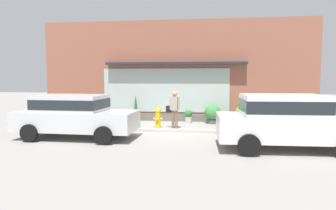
{
  "coord_description": "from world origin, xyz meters",
  "views": [
    {
      "loc": [
        1.74,
        -12.56,
        2.25
      ],
      "look_at": [
        -0.13,
        1.2,
        0.99
      ],
      "focal_mm": 32.77,
      "sensor_mm": 36.0,
      "label": 1
    }
  ],
  "objects_px": {
    "potted_plant_by_entrance": "(241,114)",
    "fire_hydrant": "(158,118)",
    "pedestrian_with_handbag": "(174,107)",
    "parked_car_silver": "(75,114)",
    "potted_plant_trailing_edge": "(213,113)",
    "potted_plant_window_left": "(96,111)",
    "potted_plant_doorstep": "(136,109)",
    "potted_plant_near_hydrant": "(263,117)",
    "parked_car_white": "(286,119)",
    "potted_plant_window_right": "(81,108)",
    "potted_plant_corner_tall": "(188,116)"
  },
  "relations": [
    {
      "from": "potted_plant_doorstep",
      "to": "potted_plant_near_hydrant",
      "type": "bearing_deg",
      "value": 1.09
    },
    {
      "from": "parked_car_silver",
      "to": "potted_plant_trailing_edge",
      "type": "bearing_deg",
      "value": 41.82
    },
    {
      "from": "parked_car_silver",
      "to": "potted_plant_doorstep",
      "type": "distance_m",
      "value": 4.77
    },
    {
      "from": "parked_car_white",
      "to": "potted_plant_by_entrance",
      "type": "height_order",
      "value": "parked_car_white"
    },
    {
      "from": "fire_hydrant",
      "to": "potted_plant_corner_tall",
      "type": "height_order",
      "value": "fire_hydrant"
    },
    {
      "from": "potted_plant_corner_tall",
      "to": "fire_hydrant",
      "type": "bearing_deg",
      "value": -130.95
    },
    {
      "from": "potted_plant_corner_tall",
      "to": "potted_plant_doorstep",
      "type": "bearing_deg",
      "value": 172.62
    },
    {
      "from": "fire_hydrant",
      "to": "parked_car_white",
      "type": "relative_size",
      "value": 0.2
    },
    {
      "from": "parked_car_white",
      "to": "potted_plant_trailing_edge",
      "type": "distance_m",
      "value": 5.63
    },
    {
      "from": "potted_plant_near_hydrant",
      "to": "potted_plant_corner_tall",
      "type": "xyz_separation_m",
      "value": [
        -3.61,
        -0.47,
        0.03
      ]
    },
    {
      "from": "potted_plant_trailing_edge",
      "to": "potted_plant_window_right",
      "type": "relative_size",
      "value": 0.71
    },
    {
      "from": "parked_car_silver",
      "to": "potted_plant_trailing_edge",
      "type": "xyz_separation_m",
      "value": [
        5.06,
        4.31,
        -0.4
      ]
    },
    {
      "from": "potted_plant_window_left",
      "to": "potted_plant_doorstep",
      "type": "height_order",
      "value": "potted_plant_doorstep"
    },
    {
      "from": "potted_plant_trailing_edge",
      "to": "parked_car_silver",
      "type": "bearing_deg",
      "value": -139.59
    },
    {
      "from": "parked_car_silver",
      "to": "parked_car_white",
      "type": "height_order",
      "value": "parked_car_white"
    },
    {
      "from": "pedestrian_with_handbag",
      "to": "potted_plant_corner_tall",
      "type": "distance_m",
      "value": 1.82
    },
    {
      "from": "fire_hydrant",
      "to": "potted_plant_near_hydrant",
      "type": "bearing_deg",
      "value": 21.62
    },
    {
      "from": "potted_plant_near_hydrant",
      "to": "potted_plant_trailing_edge",
      "type": "xyz_separation_m",
      "value": [
        -2.44,
        -0.43,
        0.17
      ]
    },
    {
      "from": "parked_car_white",
      "to": "potted_plant_window_left",
      "type": "distance_m",
      "value": 9.82
    },
    {
      "from": "parked_car_silver",
      "to": "parked_car_white",
      "type": "xyz_separation_m",
      "value": [
        7.27,
        -0.84,
        0.06
      ]
    },
    {
      "from": "potted_plant_window_left",
      "to": "potted_plant_doorstep",
      "type": "relative_size",
      "value": 0.77
    },
    {
      "from": "potted_plant_near_hydrant",
      "to": "potted_plant_window_right",
      "type": "distance_m",
      "value": 9.3
    },
    {
      "from": "parked_car_silver",
      "to": "potted_plant_corner_tall",
      "type": "distance_m",
      "value": 5.8
    },
    {
      "from": "potted_plant_by_entrance",
      "to": "fire_hydrant",
      "type": "bearing_deg",
      "value": -156.94
    },
    {
      "from": "parked_car_white",
      "to": "potted_plant_near_hydrant",
      "type": "distance_m",
      "value": 5.62
    },
    {
      "from": "pedestrian_with_handbag",
      "to": "potted_plant_doorstep",
      "type": "xyz_separation_m",
      "value": [
        -2.21,
        2.0,
        -0.29
      ]
    },
    {
      "from": "potted_plant_trailing_edge",
      "to": "potted_plant_by_entrance",
      "type": "xyz_separation_m",
      "value": [
        1.34,
        0.1,
        -0.02
      ]
    },
    {
      "from": "potted_plant_window_left",
      "to": "potted_plant_window_right",
      "type": "bearing_deg",
      "value": 176.89
    },
    {
      "from": "parked_car_silver",
      "to": "potted_plant_trailing_edge",
      "type": "distance_m",
      "value": 6.66
    },
    {
      "from": "potted_plant_trailing_edge",
      "to": "potted_plant_corner_tall",
      "type": "bearing_deg",
      "value": -177.67
    },
    {
      "from": "potted_plant_by_entrance",
      "to": "potted_plant_window_right",
      "type": "relative_size",
      "value": 0.64
    },
    {
      "from": "fire_hydrant",
      "to": "potted_plant_doorstep",
      "type": "bearing_deg",
      "value": 128.81
    },
    {
      "from": "parked_car_white",
      "to": "potted_plant_near_hydrant",
      "type": "height_order",
      "value": "parked_car_white"
    },
    {
      "from": "potted_plant_near_hydrant",
      "to": "potted_plant_by_entrance",
      "type": "bearing_deg",
      "value": -163.57
    },
    {
      "from": "potted_plant_window_right",
      "to": "parked_car_silver",
      "type": "bearing_deg",
      "value": -68.71
    },
    {
      "from": "pedestrian_with_handbag",
      "to": "potted_plant_trailing_edge",
      "type": "xyz_separation_m",
      "value": [
        1.68,
        1.7,
        -0.44
      ]
    },
    {
      "from": "fire_hydrant",
      "to": "potted_plant_window_left",
      "type": "height_order",
      "value": "potted_plant_window_left"
    },
    {
      "from": "potted_plant_window_left",
      "to": "potted_plant_trailing_edge",
      "type": "height_order",
      "value": "potted_plant_window_left"
    },
    {
      "from": "parked_car_white",
      "to": "potted_plant_by_entrance",
      "type": "bearing_deg",
      "value": 96.88
    },
    {
      "from": "parked_car_white",
      "to": "potted_plant_corner_tall",
      "type": "bearing_deg",
      "value": 121.04
    },
    {
      "from": "potted_plant_by_entrance",
      "to": "potted_plant_doorstep",
      "type": "distance_m",
      "value": 5.24
    },
    {
      "from": "pedestrian_with_handbag",
      "to": "potted_plant_by_entrance",
      "type": "distance_m",
      "value": 3.55
    },
    {
      "from": "parked_car_silver",
      "to": "potted_plant_near_hydrant",
      "type": "relative_size",
      "value": 6.98
    },
    {
      "from": "parked_car_white",
      "to": "potted_plant_window_left",
      "type": "height_order",
      "value": "parked_car_white"
    },
    {
      "from": "pedestrian_with_handbag",
      "to": "potted_plant_trailing_edge",
      "type": "distance_m",
      "value": 2.43
    },
    {
      "from": "potted_plant_near_hydrant",
      "to": "potted_plant_by_entrance",
      "type": "relative_size",
      "value": 0.74
    },
    {
      "from": "parked_car_silver",
      "to": "potted_plant_trailing_edge",
      "type": "height_order",
      "value": "parked_car_silver"
    },
    {
      "from": "fire_hydrant",
      "to": "parked_car_silver",
      "type": "xyz_separation_m",
      "value": [
        -2.63,
        -2.8,
        0.46
      ]
    },
    {
      "from": "fire_hydrant",
      "to": "potted_plant_near_hydrant",
      "type": "relative_size",
      "value": 1.41
    },
    {
      "from": "potted_plant_trailing_edge",
      "to": "potted_plant_by_entrance",
      "type": "height_order",
      "value": "potted_plant_trailing_edge"
    }
  ]
}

